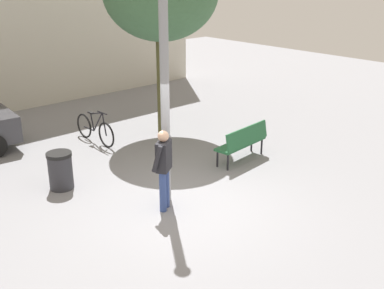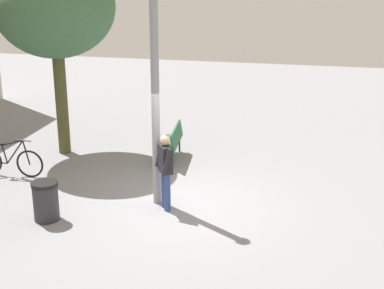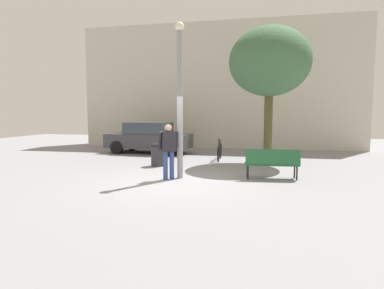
# 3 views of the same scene
# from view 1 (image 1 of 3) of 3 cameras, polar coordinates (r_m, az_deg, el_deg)

# --- Properties ---
(ground_plane) EXTENTS (36.00, 36.00, 0.00)m
(ground_plane) POSITION_cam_1_polar(r_m,az_deg,el_deg) (9.83, -1.28, -7.35)
(ground_plane) COLOR gray
(lamppost) EXTENTS (0.28, 0.28, 4.69)m
(lamppost) POSITION_cam_1_polar(r_m,az_deg,el_deg) (9.22, -3.31, 7.53)
(lamppost) COLOR gray
(lamppost) RESTS_ON ground_plane
(person_by_lamppost) EXTENTS (0.62, 0.51, 1.67)m
(person_by_lamppost) POSITION_cam_1_polar(r_m,az_deg,el_deg) (9.33, -3.42, -2.43)
(person_by_lamppost) COLOR #334784
(person_by_lamppost) RESTS_ON ground_plane
(park_bench) EXTENTS (1.64, 0.64, 0.92)m
(park_bench) POSITION_cam_1_polar(r_m,az_deg,el_deg) (11.89, 6.18, 0.47)
(park_bench) COLOR #236038
(park_bench) RESTS_ON ground_plane
(bicycle_black) EXTENTS (0.11, 1.81, 0.97)m
(bicycle_black) POSITION_cam_1_polar(r_m,az_deg,el_deg) (13.42, -11.55, 1.79)
(bicycle_black) COLOR black
(bicycle_black) RESTS_ON ground_plane
(trash_bin) EXTENTS (0.55, 0.55, 0.84)m
(trash_bin) POSITION_cam_1_polar(r_m,az_deg,el_deg) (10.80, -15.50, -3.01)
(trash_bin) COLOR #2D2D33
(trash_bin) RESTS_ON ground_plane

